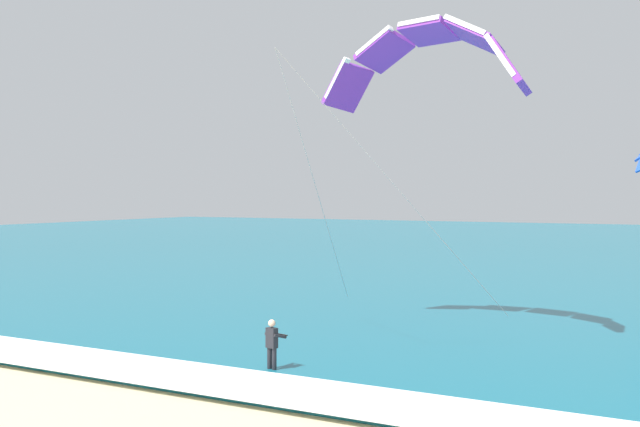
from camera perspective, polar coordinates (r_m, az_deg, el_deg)
The scene contains 5 objects.
sea at distance 75.79m, azimuth 23.20°, elevation -2.63°, with size 200.00×120.00×0.20m, color #146075.
surf_foam at distance 18.16m, azimuth 7.87°, elevation -15.13°, with size 200.00×2.74×0.04m, color white.
surfboard at distance 22.03m, azimuth -3.84°, elevation -12.65°, with size 0.77×1.46×0.09m.
kitesurfer at distance 21.84m, azimuth -3.81°, elevation -10.31°, with size 0.60×0.60×1.69m.
kite_primary at distance 28.22m, azimuth 8.27°, elevation 12.37°, with size 8.64×9.21×10.83m.
Camera 1 is at (5.88, -2.43, 5.42)m, focal length 40.36 mm.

